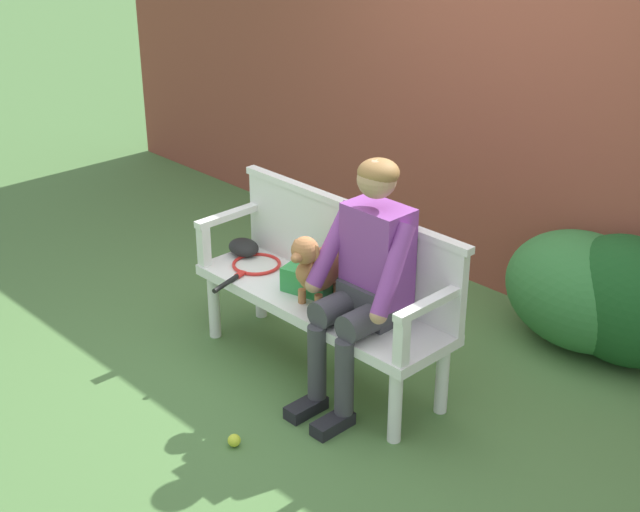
{
  "coord_description": "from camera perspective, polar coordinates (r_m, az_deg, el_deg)",
  "views": [
    {
      "loc": [
        3.16,
        -3.04,
        2.77
      ],
      "look_at": [
        0.0,
        0.0,
        0.72
      ],
      "focal_mm": 50.68,
      "sensor_mm": 36.0,
      "label": 1
    }
  ],
  "objects": [
    {
      "name": "hedge_bush_far_right",
      "position": [
        5.5,
        16.22,
        -2.15
      ],
      "size": [
        0.96,
        0.7,
        0.7
      ],
      "primitive_type": "ellipsoid",
      "color": "#337538",
      "rests_on": "ground"
    },
    {
      "name": "bench_backrest",
      "position": [
        4.98,
        1.77,
        0.76
      ],
      "size": [
        1.66,
        0.06,
        0.5
      ],
      "color": "white",
      "rests_on": "garden_bench"
    },
    {
      "name": "hedge_bush_mid_left",
      "position": [
        5.39,
        18.8,
        -2.7
      ],
      "size": [
        0.86,
        0.62,
        0.77
      ],
      "primitive_type": "ellipsoid",
      "color": "#194C1E",
      "rests_on": "ground"
    },
    {
      "name": "sports_bag",
      "position": [
        5.0,
        -0.59,
        -1.45
      ],
      "size": [
        0.32,
        0.26,
        0.14
      ],
      "primitive_type": "cube",
      "rotation": [
        0.0,
        0.0,
        0.25
      ],
      "color": "#2D8E42",
      "rests_on": "garden_bench"
    },
    {
      "name": "tennis_ball",
      "position": [
        4.61,
        -5.44,
        -11.52
      ],
      "size": [
        0.07,
        0.07,
        0.07
      ],
      "primitive_type": "sphere",
      "color": "#CCDB33",
      "rests_on": "ground"
    },
    {
      "name": "garden_bench",
      "position": [
        4.98,
        0.0,
        -3.28
      ],
      "size": [
        1.62,
        0.49,
        0.47
      ],
      "color": "white",
      "rests_on": "ground"
    },
    {
      "name": "ground_plane",
      "position": [
        5.19,
        0.0,
        -7.25
      ],
      "size": [
        40.0,
        40.0,
        0.0
      ],
      "primitive_type": "plane",
      "color": "#4C753D"
    },
    {
      "name": "dog_on_bench",
      "position": [
        4.82,
        -0.27,
        -0.69
      ],
      "size": [
        0.25,
        0.42,
        0.42
      ],
      "color": "#AD7042",
      "rests_on": "garden_bench"
    },
    {
      "name": "baseball_glove",
      "position": [
        5.46,
        -4.84,
        0.55
      ],
      "size": [
        0.25,
        0.21,
        0.09
      ],
      "primitive_type": "ellipsoid",
      "rotation": [
        0.0,
        0.0,
        -0.22
      ],
      "color": "black",
      "rests_on": "garden_bench"
    },
    {
      "name": "brick_garden_fence",
      "position": [
        5.91,
        12.06,
        8.99
      ],
      "size": [
        8.0,
        0.3,
        2.39
      ],
      "primitive_type": "cube",
      "color": "brown",
      "rests_on": "ground"
    },
    {
      "name": "bench_armrest_right_end",
      "position": [
        4.34,
        6.23,
        -4.02
      ],
      "size": [
        0.06,
        0.49,
        0.28
      ],
      "color": "white",
      "rests_on": "garden_bench"
    },
    {
      "name": "person_seated",
      "position": [
        4.6,
        2.93,
        -1.16
      ],
      "size": [
        0.56,
        0.64,
        1.34
      ],
      "color": "black",
      "rests_on": "ground"
    },
    {
      "name": "bench_armrest_left_end",
      "position": [
        5.34,
        -6.39,
        1.76
      ],
      "size": [
        0.06,
        0.49,
        0.28
      ],
      "color": "white",
      "rests_on": "garden_bench"
    },
    {
      "name": "tennis_racket",
      "position": [
        5.3,
        -4.2,
        -0.63
      ],
      "size": [
        0.36,
        0.58,
        0.03
      ],
      "color": "red",
      "rests_on": "garden_bench"
    }
  ]
}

